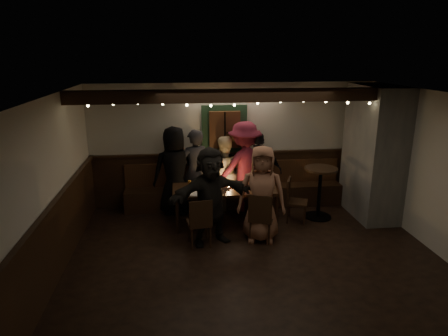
{
  "coord_description": "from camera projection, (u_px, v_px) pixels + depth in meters",
  "views": [
    {
      "loc": [
        -1.16,
        -5.72,
        3.2
      ],
      "look_at": [
        -0.3,
        1.6,
        1.05
      ],
      "focal_mm": 32.0,
      "sensor_mm": 36.0,
      "label": 1
    }
  ],
  "objects": [
    {
      "name": "chair_end",
      "position": [
        293.0,
        198.0,
        7.73
      ],
      "size": [
        0.5,
        0.5,
        0.86
      ],
      "color": "black",
      "rests_on": "ground"
    },
    {
      "name": "chair_near_right",
      "position": [
        261.0,
        215.0,
        6.85
      ],
      "size": [
        0.53,
        0.53,
        0.89
      ],
      "color": "black",
      "rests_on": "ground"
    },
    {
      "name": "high_top",
      "position": [
        320.0,
        186.0,
        7.85
      ],
      "size": [
        0.65,
        0.65,
        1.03
      ],
      "color": "black",
      "rests_on": "ground"
    },
    {
      "name": "person_a",
      "position": [
        175.0,
        171.0,
        8.04
      ],
      "size": [
        0.98,
        0.74,
        1.8
      ],
      "primitive_type": "imported",
      "rotation": [
        0.0,
        0.0,
        3.34
      ],
      "color": "black",
      "rests_on": "ground"
    },
    {
      "name": "person_f",
      "position": [
        211.0,
        196.0,
        6.74
      ],
      "size": [
        1.66,
        0.94,
        1.7
      ],
      "primitive_type": "imported",
      "rotation": [
        0.0,
        0.0,
        0.3
      ],
      "color": "black",
      "rests_on": "ground"
    },
    {
      "name": "person_g",
      "position": [
        261.0,
        194.0,
        6.85
      ],
      "size": [
        0.92,
        0.69,
        1.7
      ],
      "primitive_type": "imported",
      "rotation": [
        0.0,
        0.0,
        -0.19
      ],
      "color": "#9A6247",
      "rests_on": "ground"
    },
    {
      "name": "person_d",
      "position": [
        245.0,
        167.0,
        8.18
      ],
      "size": [
        1.38,
        1.08,
        1.87
      ],
      "primitive_type": "imported",
      "rotation": [
        0.0,
        0.0,
        3.51
      ],
      "color": "maroon",
      "rests_on": "ground"
    },
    {
      "name": "dining_table",
      "position": [
        225.0,
        191.0,
        7.59
      ],
      "size": [
        1.99,
        0.85,
        0.86
      ],
      "color": "black",
      "rests_on": "ground"
    },
    {
      "name": "chair_near_left",
      "position": [
        200.0,
        220.0,
        6.68
      ],
      "size": [
        0.44,
        0.44,
        0.87
      ],
      "color": "black",
      "rests_on": "ground"
    },
    {
      "name": "person_c",
      "position": [
        223.0,
        173.0,
        8.26
      ],
      "size": [
        0.93,
        0.85,
        1.56
      ],
      "primitive_type": "imported",
      "rotation": [
        0.0,
        0.0,
        3.57
      ],
      "color": "beige",
      "rests_on": "ground"
    },
    {
      "name": "room",
      "position": [
        296.0,
        167.0,
        7.65
      ],
      "size": [
        6.02,
        5.01,
        2.62
      ],
      "color": "black",
      "rests_on": "ground"
    },
    {
      "name": "person_e",
      "position": [
        259.0,
        172.0,
        8.23
      ],
      "size": [
        1.0,
        0.5,
        1.64
      ],
      "primitive_type": "imported",
      "rotation": [
        0.0,
        0.0,
        3.03
      ],
      "color": "black",
      "rests_on": "ground"
    },
    {
      "name": "person_b",
      "position": [
        195.0,
        171.0,
        8.13
      ],
      "size": [
        0.73,
        0.6,
        1.73
      ],
      "primitive_type": "imported",
      "rotation": [
        0.0,
        0.0,
        3.49
      ],
      "color": "#26252A",
      "rests_on": "ground"
    }
  ]
}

